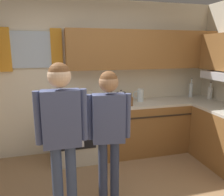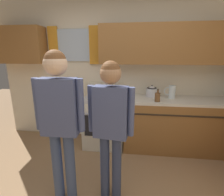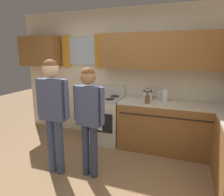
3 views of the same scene
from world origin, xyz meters
name	(u,v)px [view 1 (image 1 of 3)]	position (x,y,z in m)	size (l,w,h in m)	color
back_wall_unit	(92,68)	(0.09, 1.82, 1.49)	(4.60, 0.42, 2.60)	beige
kitchen_counter_run	(179,130)	(1.47, 1.23, 0.45)	(2.19, 1.78, 0.90)	brown
stove_oven	(75,132)	(-0.26, 1.54, 0.47)	(0.69, 0.67, 1.10)	beige
bottle_milk_white	(210,92)	(2.21, 1.47, 1.02)	(0.08, 0.08, 0.31)	white
bottle_tall_clear	(191,90)	(1.97, 1.71, 1.04)	(0.07, 0.07, 0.37)	silver
bottle_squat_brown	(130,101)	(0.62, 1.34, 0.98)	(0.08, 0.08, 0.21)	brown
stovetop_kettle	(121,96)	(0.57, 1.68, 1.00)	(0.27, 0.20, 0.21)	silver
water_pitcher	(140,95)	(0.89, 1.60, 1.01)	(0.19, 0.11, 0.22)	silver
adult_left	(62,125)	(-0.50, 0.23, 1.05)	(0.52, 0.23, 1.67)	#38476B
adult_in_plaid	(109,123)	(0.01, 0.33, 0.99)	(0.49, 0.21, 1.57)	#2D3856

